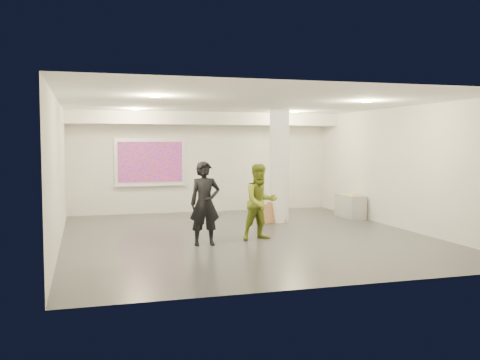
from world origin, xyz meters
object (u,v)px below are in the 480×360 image
object	(u,v)px
woman	(205,203)
column	(279,166)
projection_screen	(150,163)
credenza	(350,206)
man	(260,202)

from	to	relation	value
woman	column	bearing A→B (deg)	45.73
projection_screen	credenza	xyz separation A→B (m)	(5.32, -2.45, -1.20)
column	projection_screen	distance (m)	4.08
column	credenza	distance (m)	2.52
man	projection_screen	bearing A→B (deg)	99.69
man	credenza	bearing A→B (deg)	25.91
projection_screen	column	bearing A→B (deg)	-40.56
column	woman	distance (m)	3.77
column	man	bearing A→B (deg)	-119.20
credenza	woman	distance (m)	5.63
credenza	man	bearing A→B (deg)	-142.60
woman	credenza	bearing A→B (deg)	30.95
credenza	woman	world-z (taller)	woman
column	credenza	xyz separation A→B (m)	(2.22, 0.21, -1.18)
woman	man	world-z (taller)	woman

